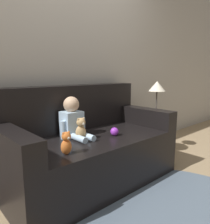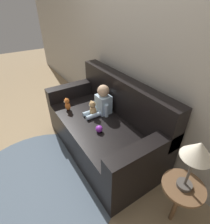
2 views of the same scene
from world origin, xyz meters
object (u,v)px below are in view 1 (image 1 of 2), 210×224
Objects in this scene: person_baby at (73,120)px; couch at (88,148)px; plush_toy_side at (66,143)px; side_table at (156,100)px; teddy_bear_brown at (81,129)px; toy_ball at (114,132)px.

couch is at bearing -18.99° from person_baby.
couch is 9.48× the size of plush_toy_side.
side_table is at bearing 0.32° from couch.
couch reaches higher than teddy_bear_brown.
side_table is (1.28, -0.04, 0.10)m from person_baby.
teddy_bear_brown reaches higher than toy_ball.
plush_toy_side is 0.63m from toy_ball.
side_table is at bearing -1.91° from person_baby.
side_table reaches higher than couch.
teddy_bear_brown is 2.56× the size of toy_ball.
teddy_bear_brown is (-0.01, -0.13, -0.06)m from person_baby.
teddy_bear_brown is at bearing -92.18° from person_baby.
couch reaches higher than plush_toy_side.
toy_ball is at bearing -36.84° from person_baby.
couch reaches higher than person_baby.
plush_toy_side is (-0.30, -0.36, -0.07)m from person_baby.
teddy_bear_brown is at bearing 162.14° from toy_ball.
plush_toy_side is at bearing -145.12° from couch.
toy_ball is at bearing 10.77° from plush_toy_side.
toy_ball is 1.01m from side_table.
couch is 4.34× the size of person_baby.
toy_ball is at bearing -168.48° from side_table.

